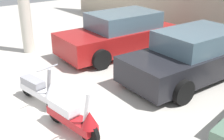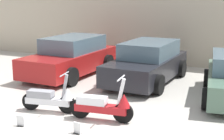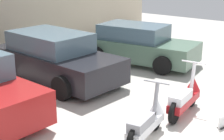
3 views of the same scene
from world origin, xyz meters
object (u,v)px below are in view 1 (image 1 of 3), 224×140
Objects in this scene: scooter_front_left at (40,89)px; car_rear_left at (119,34)px; scooter_front_right at (73,116)px; car_rear_center at (192,56)px; support_column_side at (24,4)px.

scooter_front_left is 0.35× the size of car_rear_left.
scooter_front_right is 4.04m from car_rear_center.
scooter_front_left is 0.44× the size of support_column_side.
car_rear_left is 1.26× the size of support_column_side.
support_column_side is (-5.27, 1.34, 1.31)m from scooter_front_right.
car_rear_center is 5.81m from support_column_side.
car_rear_left is (-3.17, 3.83, 0.29)m from scooter_front_right.
car_rear_center is (-0.22, 4.03, 0.27)m from scooter_front_right.
scooter_front_left is at bearing 172.64° from scooter_front_right.
support_column_side is (-3.74, 1.32, 1.34)m from scooter_front_left.
support_column_side reaches higher than scooter_front_left.
car_rear_left reaches higher than scooter_front_right.
car_rear_left is 3.41m from support_column_side.
scooter_front_right is 0.37× the size of car_rear_left.
scooter_front_left is 4.22m from car_rear_center.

